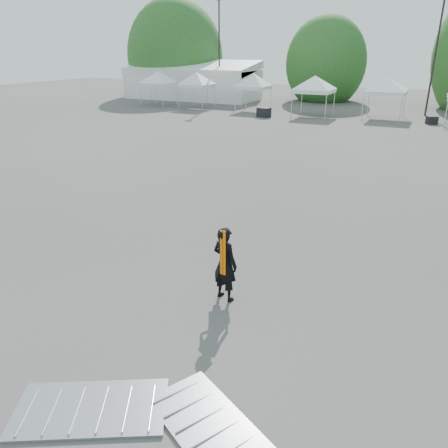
% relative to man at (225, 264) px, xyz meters
% --- Properties ---
extents(ground, '(120.00, 120.00, 0.00)m').
position_rel_man_xyz_m(ground, '(-0.41, 2.39, -0.91)').
color(ground, '#474442').
rests_on(ground, ground).
extents(marquee, '(15.00, 6.25, 4.23)m').
position_rel_man_xyz_m(marquee, '(-22.41, 37.39, 1.06)').
color(marquee, white).
rests_on(marquee, ground).
extents(light_pole_west, '(0.60, 0.25, 10.30)m').
position_rel_man_xyz_m(light_pole_west, '(-18.41, 36.39, 4.86)').
color(light_pole_west, black).
rests_on(light_pole_west, ground).
extents(light_pole_east, '(0.60, 0.25, 9.80)m').
position_rel_man_xyz_m(light_pole_east, '(2.59, 34.39, 4.61)').
color(light_pole_east, black).
rests_on(light_pole_east, ground).
extents(tree_far_w, '(4.80, 4.80, 7.30)m').
position_rel_man_xyz_m(tree_far_w, '(-26.41, 40.39, 3.63)').
color(tree_far_w, '#382314').
rests_on(tree_far_w, ground).
extents(tree_mid_w, '(4.16, 4.16, 6.33)m').
position_rel_man_xyz_m(tree_mid_w, '(-8.41, 42.39, 3.02)').
color(tree_mid_w, '#382314').
rests_on(tree_mid_w, ground).
extents(tent_a, '(4.02, 4.02, 3.88)m').
position_rel_man_xyz_m(tent_a, '(-22.45, 30.63, 2.15)').
color(tent_a, silver).
rests_on(tent_a, ground).
extents(tent_b, '(3.88, 3.88, 3.88)m').
position_rel_man_xyz_m(tent_b, '(-17.94, 30.58, 2.15)').
color(tent_b, silver).
rests_on(tent_b, ground).
extents(tent_c, '(3.86, 3.86, 3.88)m').
position_rel_man_xyz_m(tent_c, '(-12.23, 31.12, 2.15)').
color(tent_c, silver).
rests_on(tent_c, ground).
extents(tent_d, '(4.41, 4.41, 3.88)m').
position_rel_man_xyz_m(tent_d, '(-6.23, 30.16, 2.15)').
color(tent_d, silver).
rests_on(tent_d, ground).
extents(tent_e, '(4.46, 4.46, 3.88)m').
position_rel_man_xyz_m(tent_e, '(-0.57, 31.38, 2.15)').
color(tent_e, silver).
rests_on(tent_e, ground).
extents(man, '(0.75, 0.59, 1.81)m').
position_rel_man_xyz_m(man, '(0.00, 0.00, 0.00)').
color(man, black).
rests_on(man, ground).
extents(barrier_left, '(2.72, 2.24, 0.08)m').
position_rel_man_xyz_m(barrier_left, '(-0.46, -4.05, -0.87)').
color(barrier_left, '#A0A2A8').
rests_on(barrier_left, ground).
extents(barrier_mid, '(2.50, 2.04, 0.07)m').
position_rel_man_xyz_m(barrier_mid, '(1.46, -3.53, -0.87)').
color(barrier_mid, '#A0A2A8').
rests_on(barrier_mid, ground).
extents(crate_west, '(1.19, 1.04, 0.79)m').
position_rel_man_xyz_m(crate_west, '(-9.74, 27.55, -0.51)').
color(crate_west, black).
rests_on(crate_west, ground).
extents(crate_mid, '(0.95, 0.87, 0.60)m').
position_rel_man_xyz_m(crate_mid, '(3.27, 29.83, -0.60)').
color(crate_mid, black).
rests_on(crate_mid, ground).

